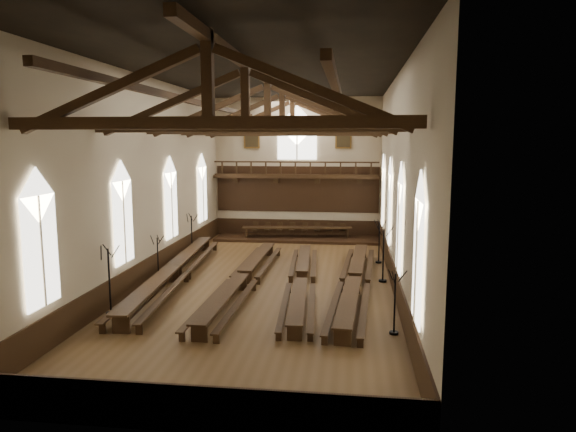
{
  "coord_description": "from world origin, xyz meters",
  "views": [
    {
      "loc": [
        3.95,
        -23.97,
        6.9
      ],
      "look_at": [
        0.77,
        1.5,
        3.15
      ],
      "focal_mm": 32.0,
      "sensor_mm": 36.0,
      "label": 1
    }
  ],
  "objects_px": {
    "candelabrum_right_near": "(394,315)",
    "candelabrum_left_near": "(110,294)",
    "candelabrum_left_mid": "(158,267)",
    "candelabrum_right_mid": "(383,265)",
    "refectory_row_d": "(355,279)",
    "refectory_row_b": "(243,276)",
    "high_table": "(297,229)",
    "candelabrum_left_far": "(192,243)",
    "candelabrum_right_far": "(379,250)",
    "refectory_row_c": "(301,278)",
    "dais": "(297,238)",
    "refectory_row_a": "(173,269)"
  },
  "relations": [
    {
      "from": "refectory_row_d",
      "to": "candelabrum_right_far",
      "type": "height_order",
      "value": "candelabrum_right_far"
    },
    {
      "from": "refectory_row_b",
      "to": "high_table",
      "type": "xyz_separation_m",
      "value": [
        1.28,
        12.11,
        0.26
      ]
    },
    {
      "from": "refectory_row_b",
      "to": "candelabrum_right_near",
      "type": "distance_m",
      "value": 8.47
    },
    {
      "from": "refectory_row_d",
      "to": "candelabrum_left_mid",
      "type": "xyz_separation_m",
      "value": [
        -9.72,
        0.4,
        0.16
      ]
    },
    {
      "from": "refectory_row_d",
      "to": "candelabrum_left_near",
      "type": "bearing_deg",
      "value": -153.99
    },
    {
      "from": "refectory_row_b",
      "to": "candelabrum_right_far",
      "type": "height_order",
      "value": "candelabrum_right_far"
    },
    {
      "from": "refectory_row_d",
      "to": "candelabrum_left_mid",
      "type": "distance_m",
      "value": 9.73
    },
    {
      "from": "candelabrum_right_near",
      "to": "candelabrum_right_far",
      "type": "distance_m",
      "value": 11.0
    },
    {
      "from": "refectory_row_c",
      "to": "refectory_row_d",
      "type": "distance_m",
      "value": 2.54
    },
    {
      "from": "refectory_row_c",
      "to": "candelabrum_left_far",
      "type": "distance_m",
      "value": 9.29
    },
    {
      "from": "candelabrum_left_near",
      "to": "candelabrum_left_far",
      "type": "bearing_deg",
      "value": 90.0
    },
    {
      "from": "candelabrum_left_mid",
      "to": "candelabrum_right_mid",
      "type": "height_order",
      "value": "candelabrum_right_mid"
    },
    {
      "from": "refectory_row_a",
      "to": "candelabrum_right_near",
      "type": "xyz_separation_m",
      "value": [
        10.35,
        -5.93,
        0.13
      ]
    },
    {
      "from": "candelabrum_left_far",
      "to": "candelabrum_right_far",
      "type": "relative_size",
      "value": 1.05
    },
    {
      "from": "dais",
      "to": "candelabrum_left_near",
      "type": "height_order",
      "value": "candelabrum_left_near"
    },
    {
      "from": "dais",
      "to": "candelabrum_left_near",
      "type": "xyz_separation_m",
      "value": [
        -5.72,
        -16.63,
        0.78
      ]
    },
    {
      "from": "candelabrum_right_near",
      "to": "candelabrum_right_mid",
      "type": "bearing_deg",
      "value": 90.0
    },
    {
      "from": "candelabrum_left_near",
      "to": "candelabrum_left_far",
      "type": "height_order",
      "value": "candelabrum_left_near"
    },
    {
      "from": "refectory_row_c",
      "to": "candelabrum_left_mid",
      "type": "height_order",
      "value": "candelabrum_left_mid"
    },
    {
      "from": "refectory_row_b",
      "to": "high_table",
      "type": "height_order",
      "value": "high_table"
    },
    {
      "from": "candelabrum_left_far",
      "to": "high_table",
      "type": "bearing_deg",
      "value": 46.46
    },
    {
      "from": "candelabrum_left_mid",
      "to": "refectory_row_d",
      "type": "bearing_deg",
      "value": -2.34
    },
    {
      "from": "candelabrum_left_mid",
      "to": "candelabrum_left_far",
      "type": "bearing_deg",
      "value": 90.0
    },
    {
      "from": "refectory_row_d",
      "to": "candelabrum_right_far",
      "type": "relative_size",
      "value": 5.7
    },
    {
      "from": "high_table",
      "to": "candelabrum_right_mid",
      "type": "xyz_separation_m",
      "value": [
        5.38,
        -10.34,
        0.05
      ]
    },
    {
      "from": "high_table",
      "to": "candelabrum_right_mid",
      "type": "distance_m",
      "value": 11.66
    },
    {
      "from": "refectory_row_b",
      "to": "refectory_row_d",
      "type": "xyz_separation_m",
      "value": [
        5.27,
        0.23,
        -0.01
      ]
    },
    {
      "from": "candelabrum_right_near",
      "to": "candelabrum_left_near",
      "type": "bearing_deg",
      "value": 176.31
    },
    {
      "from": "refectory_row_b",
      "to": "candelabrum_right_mid",
      "type": "distance_m",
      "value": 6.89
    },
    {
      "from": "refectory_row_d",
      "to": "candelabrum_left_near",
      "type": "xyz_separation_m",
      "value": [
        -9.72,
        -4.74,
        0.34
      ]
    },
    {
      "from": "refectory_row_a",
      "to": "candelabrum_right_far",
      "type": "bearing_deg",
      "value": 26.11
    },
    {
      "from": "candelabrum_left_mid",
      "to": "candelabrum_right_mid",
      "type": "relative_size",
      "value": 0.82
    },
    {
      "from": "dais",
      "to": "candelabrum_left_mid",
      "type": "xyz_separation_m",
      "value": [
        -5.72,
        -11.49,
        0.61
      ]
    },
    {
      "from": "high_table",
      "to": "candelabrum_left_far",
      "type": "height_order",
      "value": "candelabrum_left_far"
    },
    {
      "from": "refectory_row_a",
      "to": "refectory_row_c",
      "type": "xyz_separation_m",
      "value": [
        6.43,
        -0.49,
        -0.11
      ]
    },
    {
      "from": "refectory_row_a",
      "to": "refectory_row_d",
      "type": "distance_m",
      "value": 8.98
    },
    {
      "from": "refectory_row_a",
      "to": "dais",
      "type": "bearing_deg",
      "value": 66.47
    },
    {
      "from": "refectory_row_b",
      "to": "refectory_row_d",
      "type": "distance_m",
      "value": 5.28
    },
    {
      "from": "candelabrum_right_near",
      "to": "dais",
      "type": "bearing_deg",
      "value": 107.23
    },
    {
      "from": "refectory_row_d",
      "to": "candelabrum_right_near",
      "type": "xyz_separation_m",
      "value": [
        1.38,
        -5.46,
        0.19
      ]
    },
    {
      "from": "candelabrum_right_mid",
      "to": "refectory_row_d",
      "type": "bearing_deg",
      "value": -131.84
    },
    {
      "from": "candelabrum_left_mid",
      "to": "candelabrum_right_near",
      "type": "xyz_separation_m",
      "value": [
        11.1,
        -5.86,
        0.02
      ]
    },
    {
      "from": "candelabrum_right_mid",
      "to": "candelabrum_right_far",
      "type": "relative_size",
      "value": 1.12
    },
    {
      "from": "refectory_row_d",
      "to": "candelabrum_right_mid",
      "type": "distance_m",
      "value": 2.09
    },
    {
      "from": "refectory_row_d",
      "to": "refectory_row_a",
      "type": "bearing_deg",
      "value": 177.0
    },
    {
      "from": "refectory_row_b",
      "to": "refectory_row_c",
      "type": "bearing_deg",
      "value": 4.35
    },
    {
      "from": "candelabrum_right_near",
      "to": "high_table",
      "type": "bearing_deg",
      "value": 107.23
    },
    {
      "from": "dais",
      "to": "candelabrum_right_mid",
      "type": "distance_m",
      "value": 11.68
    },
    {
      "from": "refectory_row_d",
      "to": "high_table",
      "type": "distance_m",
      "value": 12.54
    },
    {
      "from": "high_table",
      "to": "candelabrum_right_mid",
      "type": "bearing_deg",
      "value": -62.53
    }
  ]
}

